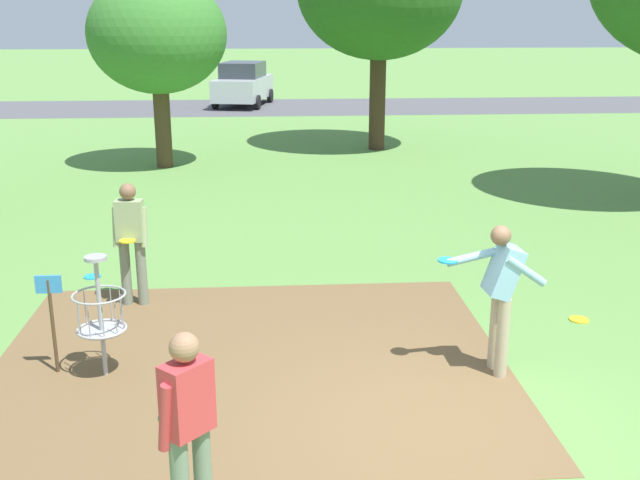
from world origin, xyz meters
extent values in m
plane|color=#5B8942|center=(0.00, 0.00, 0.00)|extent=(160.00, 160.00, 0.00)
cube|color=brown|center=(-1.82, 1.63, 0.00)|extent=(5.87, 4.99, 0.01)
cylinder|color=#9E9EA3|center=(-3.43, 1.42, 0.68)|extent=(0.05, 0.05, 1.35)
cylinder|color=#9E9EA3|center=(-3.43, 1.42, 1.37)|extent=(0.24, 0.24, 0.04)
torus|color=#9E9EA3|center=(-3.43, 1.42, 0.95)|extent=(0.58, 0.58, 0.02)
torus|color=#9E9EA3|center=(-3.43, 1.42, 0.55)|extent=(0.55, 0.55, 0.03)
cylinder|color=#9E9EA3|center=(-3.43, 1.42, 0.53)|extent=(0.48, 0.48, 0.02)
cylinder|color=gray|center=(-3.19, 1.42, 0.75)|extent=(0.01, 0.01, 0.40)
cylinder|color=gray|center=(-3.24, 1.56, 0.75)|extent=(0.01, 0.01, 0.40)
cylinder|color=gray|center=(-3.36, 1.65, 0.75)|extent=(0.01, 0.01, 0.40)
cylinder|color=gray|center=(-3.51, 1.65, 0.75)|extent=(0.01, 0.01, 0.40)
cylinder|color=gray|center=(-3.62, 1.56, 0.75)|extent=(0.01, 0.01, 0.40)
cylinder|color=gray|center=(-3.67, 1.42, 0.75)|extent=(0.01, 0.01, 0.40)
cylinder|color=gray|center=(-3.62, 1.28, 0.75)|extent=(0.01, 0.01, 0.40)
cylinder|color=gray|center=(-3.51, 1.19, 0.75)|extent=(0.01, 0.01, 0.40)
cylinder|color=gray|center=(-3.36, 1.19, 0.75)|extent=(0.01, 0.01, 0.40)
cylinder|color=gray|center=(-3.24, 1.28, 0.75)|extent=(0.01, 0.01, 0.40)
cylinder|color=#4C3823|center=(-3.98, 1.52, 0.55)|extent=(0.04, 0.04, 1.10)
cube|color=#3384C6|center=(-3.98, 1.52, 1.05)|extent=(0.28, 0.03, 0.20)
cylinder|color=tan|center=(0.95, 1.08, 0.46)|extent=(0.14, 0.14, 0.92)
cylinder|color=tan|center=(0.94, 1.30, 0.46)|extent=(0.14, 0.14, 0.92)
cube|color=#84B7D1|center=(0.95, 1.19, 1.20)|extent=(0.40, 0.38, 0.60)
sphere|color=brown|center=(0.89, 1.18, 1.60)|extent=(0.22, 0.22, 0.22)
cylinder|color=#84B7D1|center=(0.64, 1.33, 1.32)|extent=(0.59, 0.12, 0.21)
cylinder|color=#1E93DB|center=(0.36, 1.32, 1.29)|extent=(0.22, 0.22, 0.02)
cylinder|color=#84B7D1|center=(1.14, 1.03, 1.25)|extent=(0.48, 0.11, 0.37)
cylinder|color=slate|center=(-3.33, 3.54, 0.46)|extent=(0.14, 0.14, 0.92)
cylinder|color=slate|center=(-3.55, 3.57, 0.46)|extent=(0.14, 0.14, 0.92)
cube|color=#93A875|center=(-3.44, 3.55, 1.20)|extent=(0.38, 0.26, 0.56)
sphere|color=brown|center=(-3.44, 3.55, 1.60)|extent=(0.22, 0.22, 0.22)
cylinder|color=#93A875|center=(-3.25, 3.51, 1.12)|extent=(0.11, 0.17, 0.55)
cylinder|color=#93A875|center=(-3.63, 3.55, 1.12)|extent=(0.11, 0.17, 0.55)
cylinder|color=gold|center=(-3.46, 3.37, 0.97)|extent=(0.22, 0.22, 0.02)
cylinder|color=slate|center=(-2.12, -1.32, 0.46)|extent=(0.14, 0.14, 0.92)
cube|color=#D1383D|center=(-2.20, -1.40, 1.20)|extent=(0.41, 0.41, 0.56)
sphere|color=#9E7051|center=(-2.20, -1.40, 1.60)|extent=(0.22, 0.22, 0.22)
cylinder|color=#D1383D|center=(-2.34, -1.52, 1.12)|extent=(0.18, 0.18, 0.55)
cylinder|color=#D1383D|center=(-2.08, -1.25, 1.12)|extent=(0.18, 0.18, 0.55)
cylinder|color=green|center=(-2.33, -1.28, 0.97)|extent=(0.22, 0.22, 0.02)
cylinder|color=gold|center=(2.47, 2.55, 0.01)|extent=(0.25, 0.25, 0.02)
cylinder|color=#1E93DB|center=(-4.28, 4.71, 0.01)|extent=(0.26, 0.26, 0.02)
cylinder|color=#422D1E|center=(1.64, 15.56, 1.40)|extent=(0.47, 0.47, 2.79)
cylinder|color=#4C3823|center=(-4.25, 13.32, 1.03)|extent=(0.42, 0.42, 2.06)
ellipsoid|color=#38752D|center=(-4.25, 13.32, 3.35)|extent=(3.46, 3.46, 2.94)
cube|color=#4C4C51|center=(0.00, 26.06, 0.00)|extent=(36.00, 6.00, 0.01)
cube|color=#B2B7BC|center=(-2.55, 26.72, 0.75)|extent=(2.64, 4.48, 0.90)
cube|color=#2D333D|center=(-2.55, 26.72, 1.52)|extent=(2.01, 2.47, 0.64)
cylinder|color=black|center=(-3.16, 28.18, 0.30)|extent=(0.30, 0.62, 0.60)
cylinder|color=black|center=(-1.40, 27.80, 0.30)|extent=(0.30, 0.62, 0.60)
cylinder|color=black|center=(-3.70, 25.63, 0.30)|extent=(0.30, 0.62, 0.60)
cylinder|color=black|center=(-1.94, 25.26, 0.30)|extent=(0.30, 0.62, 0.60)
camera|label=1|loc=(-1.58, -6.35, 3.88)|focal=42.32mm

